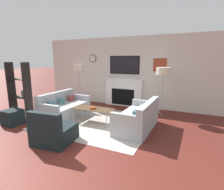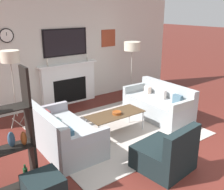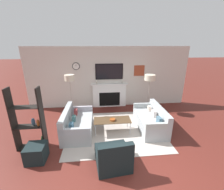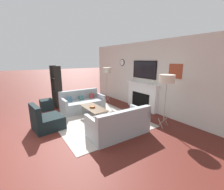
% 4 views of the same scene
% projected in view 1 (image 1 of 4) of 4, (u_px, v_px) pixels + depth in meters
% --- Properties ---
extents(ground_plane, '(60.00, 60.00, 0.00)m').
position_uv_depth(ground_plane, '(41.00, 158.00, 3.30)').
color(ground_plane, '#551F19').
extents(fireplace_wall, '(7.24, 0.28, 2.70)m').
position_uv_depth(fireplace_wall, '(125.00, 75.00, 6.93)').
color(fireplace_wall, silver).
rests_on(fireplace_wall, ground_plane).
extents(area_rug, '(3.11, 2.70, 0.01)m').
position_uv_depth(area_rug, '(98.00, 122.00, 5.22)').
color(area_rug, '#AFA49B').
rests_on(area_rug, ground_plane).
extents(couch_left, '(0.90, 1.65, 0.79)m').
position_uv_depth(couch_left, '(64.00, 108.00, 5.68)').
color(couch_left, '#9CA2A5').
rests_on(couch_left, ground_plane).
extents(couch_right, '(0.83, 1.66, 0.78)m').
position_uv_depth(couch_right, '(138.00, 119.00, 4.65)').
color(couch_right, '#9CA2A5').
rests_on(couch_right, ground_plane).
extents(armchair, '(0.86, 0.87, 0.78)m').
position_uv_depth(armchair, '(54.00, 132.00, 3.87)').
color(armchair, black).
rests_on(armchair, ground_plane).
extents(coffee_table, '(1.19, 0.52, 0.43)m').
position_uv_depth(coffee_table, '(93.00, 109.00, 5.11)').
color(coffee_table, '#4C3823').
rests_on(coffee_table, ground_plane).
extents(decorative_bowl, '(0.19, 0.19, 0.06)m').
position_uv_depth(decorative_bowl, '(92.00, 108.00, 5.06)').
color(decorative_bowl, '#934417').
rests_on(decorative_bowl, coffee_table).
extents(floor_lamp_left, '(0.37, 0.37, 1.67)m').
position_uv_depth(floor_lamp_left, '(79.00, 68.00, 6.85)').
color(floor_lamp_left, '#9E998E').
rests_on(floor_lamp_left, ground_plane).
extents(floor_lamp_right, '(0.44, 0.44, 1.60)m').
position_uv_depth(floor_lamp_right, '(163.00, 72.00, 5.53)').
color(floor_lamp_right, '#9E998E').
rests_on(floor_lamp_right, ground_plane).
extents(shelf_unit, '(0.77, 0.28, 1.76)m').
position_uv_depth(shelf_unit, '(20.00, 93.00, 5.45)').
color(shelf_unit, black).
rests_on(shelf_unit, ground_plane).
extents(ottoman, '(0.46, 0.46, 0.43)m').
position_uv_depth(ottoman, '(13.00, 117.00, 4.99)').
color(ottoman, black).
rests_on(ottoman, ground_plane).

